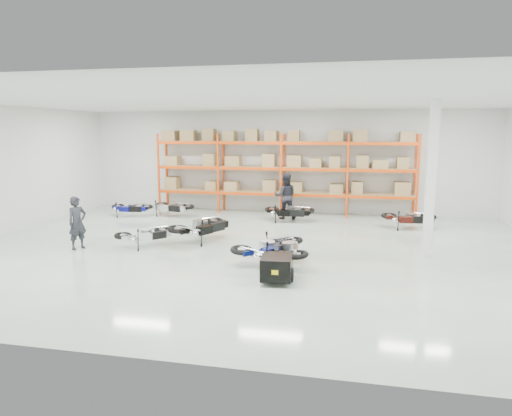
% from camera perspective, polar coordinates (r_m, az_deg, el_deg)
% --- Properties ---
extents(room, '(18.00, 18.00, 18.00)m').
position_cam_1_polar(room, '(13.68, -0.69, 3.90)').
color(room, silver).
rests_on(room, ground).
extents(pallet_rack, '(11.28, 0.98, 3.62)m').
position_cam_1_polar(pallet_rack, '(20.00, 3.34, 5.70)').
color(pallet_rack, '#DF440B').
rests_on(pallet_rack, ground).
extents(structural_column, '(0.25, 0.25, 4.50)m').
position_cam_1_polar(structural_column, '(14.03, 21.03, 3.41)').
color(structural_column, white).
rests_on(structural_column, ground).
extents(moto_blue_centre, '(1.84, 1.99, 1.18)m').
position_cam_1_polar(moto_blue_centre, '(12.54, 1.56, -4.49)').
color(moto_blue_centre, '#081254').
rests_on(moto_blue_centre, ground).
extents(moto_silver_left, '(1.65, 1.73, 1.04)m').
position_cam_1_polar(moto_silver_left, '(14.80, -13.63, -2.84)').
color(moto_silver_left, silver).
rests_on(moto_silver_left, ground).
extents(moto_black_far_left, '(1.80, 2.24, 1.30)m').
position_cam_1_polar(moto_black_far_left, '(15.17, -6.76, -1.86)').
color(moto_black_far_left, black).
rests_on(moto_black_far_left, ground).
extents(moto_touring_right, '(1.25, 1.97, 1.18)m').
position_cam_1_polar(moto_touring_right, '(12.54, 3.81, -4.50)').
color(moto_touring_right, black).
rests_on(moto_touring_right, ground).
extents(trailer, '(0.81, 1.53, 0.64)m').
position_cam_1_polar(trailer, '(11.07, 2.63, -7.40)').
color(trailer, black).
rests_on(trailer, ground).
extents(moto_back_a, '(1.61, 0.88, 1.01)m').
position_cam_1_polar(moto_back_a, '(20.19, -15.42, 0.33)').
color(moto_back_a, navy).
rests_on(moto_back_a, ground).
extents(moto_back_b, '(1.82, 1.21, 1.08)m').
position_cam_1_polar(moto_back_b, '(19.86, -10.52, 0.46)').
color(moto_back_b, '#B3B8BD').
rests_on(moto_back_b, ground).
extents(moto_back_c, '(1.77, 0.92, 1.13)m').
position_cam_1_polar(moto_back_c, '(18.38, 4.15, -0.06)').
color(moto_back_c, black).
rests_on(moto_back_c, ground).
extents(moto_back_d, '(1.77, 0.96, 1.12)m').
position_cam_1_polar(moto_back_d, '(17.91, 18.67, -0.82)').
color(moto_back_d, '#3C100C').
rests_on(moto_back_d, ground).
extents(person_left, '(0.62, 0.71, 1.64)m').
position_cam_1_polar(person_left, '(15.05, -21.43, -1.75)').
color(person_left, '#21232A').
rests_on(person_left, ground).
extents(person_back, '(1.03, 0.86, 1.90)m').
position_cam_1_polar(person_back, '(18.91, 3.69, 1.49)').
color(person_back, black).
rests_on(person_back, ground).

